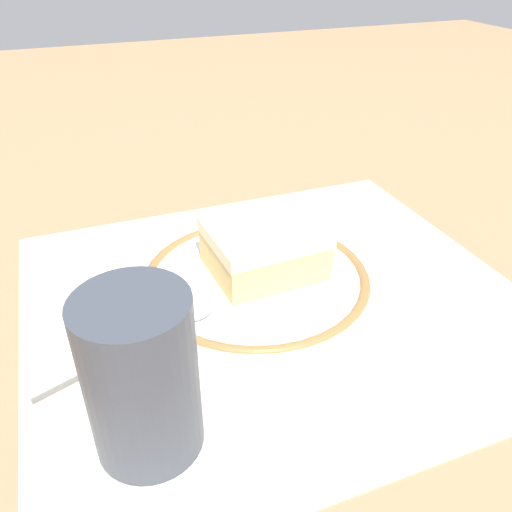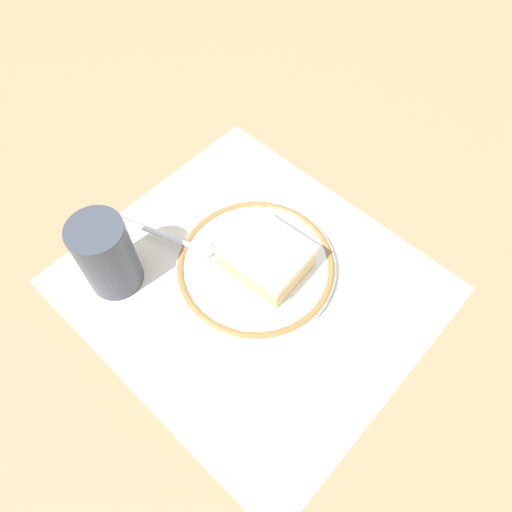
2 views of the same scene
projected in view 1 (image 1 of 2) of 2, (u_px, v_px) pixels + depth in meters
name	position (u px, v px, depth m)	size (l,w,h in m)	color
ground_plane	(276.00, 299.00, 0.43)	(2.40, 2.40, 0.00)	#9E7551
placemat	(276.00, 298.00, 0.43)	(0.40, 0.36, 0.00)	beige
plate	(256.00, 280.00, 0.44)	(0.19, 0.19, 0.01)	white
cake_slice	(264.00, 248.00, 0.43)	(0.10, 0.08, 0.04)	#DBB76B
spoon	(165.00, 324.00, 0.38)	(0.14, 0.06, 0.01)	silver
cup	(143.00, 385.00, 0.29)	(0.06, 0.06, 0.10)	#383D47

